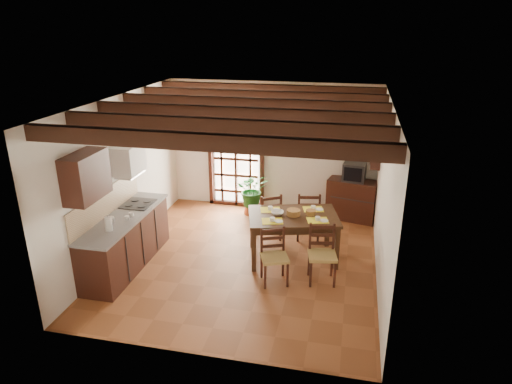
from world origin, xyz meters
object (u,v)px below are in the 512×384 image
(chair_near_left, at_px, (274,266))
(chair_far_right, at_px, (307,223))
(dining_table, at_px, (293,221))
(pendant_lamp, at_px, (296,144))
(potted_plant, at_px, (253,189))
(sideboard, at_px, (352,200))
(chair_far_left, at_px, (268,224))
(kitchen_counter, at_px, (126,240))
(chair_near_right, at_px, (322,264))
(crt_tv, at_px, (354,172))

(chair_near_left, xyz_separation_m, chair_far_right, (0.35, 1.71, 0.02))
(dining_table, height_order, pendant_lamp, pendant_lamp)
(chair_far_right, xyz_separation_m, potted_plant, (-1.30, 0.94, 0.27))
(sideboard, height_order, pendant_lamp, pendant_lamp)
(chair_far_left, bearing_deg, sideboard, -168.99)
(pendant_lamp, bearing_deg, dining_table, -90.00)
(sideboard, bearing_deg, chair_near_left, -99.39)
(dining_table, xyz_separation_m, pendant_lamp, (0.00, 0.10, 1.35))
(kitchen_counter, height_order, sideboard, kitchen_counter)
(chair_near_right, bearing_deg, crt_tv, 70.19)
(chair_far_left, distance_m, crt_tv, 2.16)
(chair_far_right, distance_m, pendant_lamp, 1.93)
(chair_near_right, bearing_deg, sideboard, 70.21)
(dining_table, distance_m, chair_far_left, 0.97)
(dining_table, bearing_deg, potted_plant, 107.62)
(chair_near_left, height_order, chair_near_right, chair_near_right)
(chair_far_left, bearing_deg, crt_tv, -169.12)
(dining_table, xyz_separation_m, chair_far_left, (-0.56, 0.66, -0.42))
(chair_far_left, xyz_separation_m, pendant_lamp, (0.56, -0.56, 1.78))
(chair_near_left, relative_size, potted_plant, 0.47)
(kitchen_counter, height_order, crt_tv, kitchen_counter)
(chair_far_left, bearing_deg, dining_table, 101.36)
(dining_table, bearing_deg, chair_near_right, -63.91)
(chair_near_left, xyz_separation_m, potted_plant, (-0.95, 2.64, 0.28))
(chair_near_left, relative_size, chair_far_left, 0.95)
(chair_far_right, bearing_deg, crt_tv, -137.24)
(sideboard, bearing_deg, dining_table, -103.67)
(sideboard, bearing_deg, kitchen_counter, -129.88)
(chair_far_left, bearing_deg, potted_plant, -92.46)
(kitchen_counter, bearing_deg, chair_near_right, 3.47)
(dining_table, xyz_separation_m, crt_tv, (0.99, 1.96, 0.33))
(dining_table, xyz_separation_m, chair_far_right, (0.17, 0.85, -0.42))
(kitchen_counter, bearing_deg, chair_far_left, 34.93)
(chair_far_left, relative_size, chair_far_right, 0.99)
(dining_table, height_order, crt_tv, crt_tv)
(chair_near_right, bearing_deg, kitchen_counter, 172.73)
(dining_table, relative_size, chair_far_left, 1.80)
(chair_near_left, height_order, potted_plant, potted_plant)
(crt_tv, distance_m, potted_plant, 2.17)
(kitchen_counter, distance_m, dining_table, 2.89)
(crt_tv, bearing_deg, pendant_lamp, -110.56)
(pendant_lamp, bearing_deg, chair_far_right, 77.12)
(chair_near_right, bearing_deg, potted_plant, 113.93)
(kitchen_counter, relative_size, chair_far_right, 2.32)
(dining_table, distance_m, chair_near_right, 0.97)
(chair_near_left, height_order, chair_far_right, chair_far_right)
(chair_near_left, distance_m, potted_plant, 2.82)
(kitchen_counter, height_order, pendant_lamp, pendant_lamp)
(chair_far_right, xyz_separation_m, sideboard, (0.81, 1.11, 0.13))
(dining_table, distance_m, chair_far_right, 0.97)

